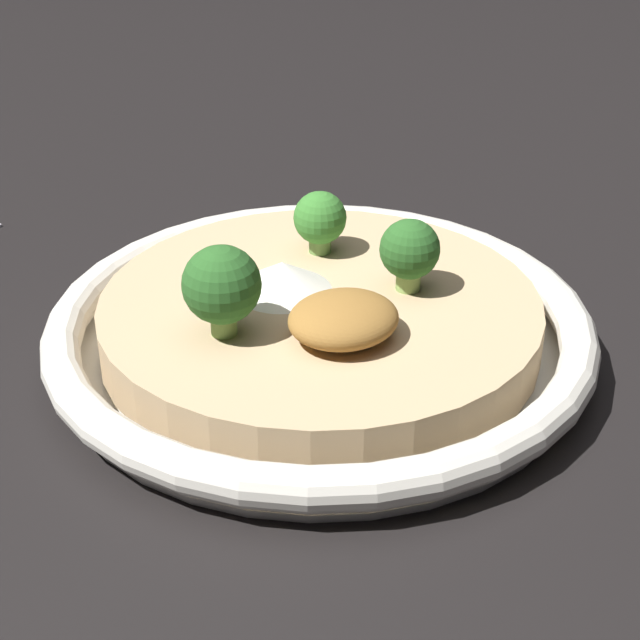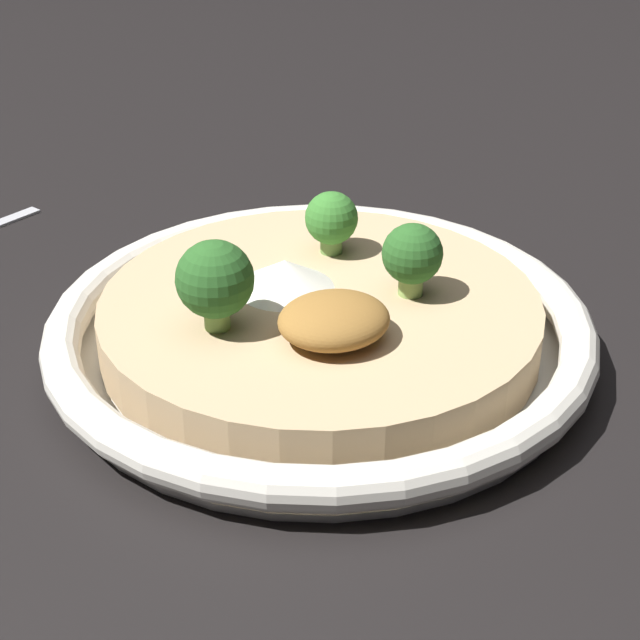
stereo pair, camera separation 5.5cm
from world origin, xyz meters
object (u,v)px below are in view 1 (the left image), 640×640
(broccoli_front, at_px, (320,220))
(broccoli_right, at_px, (222,286))
(broccoli_back_left, at_px, (410,251))
(risotto_bowl, at_px, (320,327))

(broccoli_front, relative_size, broccoli_right, 0.78)
(broccoli_back_left, height_order, broccoli_front, broccoli_back_left)
(broccoli_right, bearing_deg, broccoli_front, -148.95)
(broccoli_right, bearing_deg, risotto_bowl, -174.72)
(risotto_bowl, height_order, broccoli_right, broccoli_right)
(broccoli_back_left, distance_m, broccoli_right, 0.11)
(risotto_bowl, bearing_deg, broccoli_front, -121.73)
(broccoli_back_left, bearing_deg, broccoli_right, -5.54)
(broccoli_front, distance_m, broccoli_right, 0.11)
(broccoli_front, bearing_deg, risotto_bowl, 58.27)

